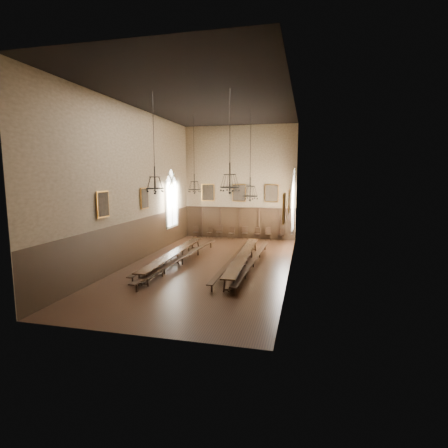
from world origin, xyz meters
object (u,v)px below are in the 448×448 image
(bench_right_inner, at_px, (233,261))
(chair_6, at_px, (268,236))
(bench_left_inner, at_px, (182,260))
(chair_5, at_px, (257,236))
(chair_3, at_px, (231,235))
(chandelier_back_left, at_px, (194,184))
(table_left, at_px, (174,258))
(bench_right_outer, at_px, (253,262))
(chair_4, at_px, (245,235))
(chair_2, at_px, (219,234))
(chair_7, at_px, (281,237))
(chair_1, at_px, (209,235))
(chandelier_front_left, at_px, (155,182))
(chandelier_front_right, at_px, (230,181))
(bench_left_outer, at_px, (166,258))
(table_right, at_px, (243,261))
(chair_0, at_px, (196,234))
(chandelier_back_right, at_px, (250,191))

(bench_right_inner, xyz_separation_m, chair_6, (1.08, 8.39, 0.02))
(bench_left_inner, bearing_deg, chair_5, 70.73)
(chair_3, xyz_separation_m, chandelier_back_left, (-1.24, -5.64, 4.24))
(table_left, relative_size, bench_right_outer, 0.90)
(chair_4, height_order, chair_6, chair_6)
(chair_2, bearing_deg, chair_4, 0.61)
(bench_left_inner, xyz_separation_m, chair_3, (0.99, 8.75, -0.02))
(bench_right_outer, distance_m, chair_7, 8.46)
(chair_1, distance_m, chair_2, 0.82)
(chair_1, distance_m, chair_5, 3.95)
(bench_left_inner, distance_m, bench_right_inner, 2.92)
(chandelier_front_left, distance_m, chandelier_front_right, 3.68)
(bench_left_outer, height_order, chair_1, chair_1)
(table_right, bearing_deg, chair_2, 112.56)
(chair_0, bearing_deg, table_left, -88.69)
(chair_3, relative_size, chandelier_front_left, 0.20)
(chair_0, height_order, chair_2, chair_2)
(chair_2, relative_size, chandelier_front_right, 0.22)
(bench_left_inner, bearing_deg, chandelier_back_left, 94.56)
(chair_4, bearing_deg, chair_5, -15.27)
(chair_3, bearing_deg, table_left, -91.92)
(bench_right_outer, relative_size, chair_5, 10.64)
(chair_4, height_order, chair_7, chair_4)
(chair_6, distance_m, chair_7, 1.00)
(table_right, relative_size, chair_0, 10.75)
(bench_right_outer, xyz_separation_m, chair_7, (0.92, 8.41, -0.01))
(bench_left_outer, height_order, chair_6, chair_6)
(table_right, relative_size, chair_4, 9.53)
(chair_4, height_order, chandelier_back_left, chandelier_back_left)
(bench_right_outer, distance_m, chair_5, 8.44)
(bench_left_inner, bearing_deg, bench_right_inner, 7.51)
(chair_3, height_order, chandelier_front_left, chandelier_front_left)
(bench_left_outer, bearing_deg, table_right, -0.47)
(bench_left_outer, bearing_deg, bench_right_inner, 1.26)
(chandelier_back_left, bearing_deg, bench_left_inner, -85.44)
(bench_right_outer, relative_size, chair_2, 9.95)
(bench_left_outer, relative_size, chair_7, 9.68)
(table_right, height_order, bench_left_inner, table_right)
(bench_right_outer, relative_size, chandelier_front_right, 2.20)
(table_left, distance_m, chair_3, 8.84)
(chandelier_front_left, bearing_deg, chandelier_back_left, 88.99)
(chair_7, bearing_deg, chair_4, -160.79)
(table_right, height_order, chair_2, chair_2)
(chair_2, height_order, chandelier_back_right, chandelier_back_right)
(chair_1, xyz_separation_m, chair_2, (0.81, 0.02, 0.05))
(chandelier_back_left, xyz_separation_m, chandelier_back_right, (3.77, -0.83, -0.34))
(table_left, height_order, chair_5, chair_5)
(chandelier_back_left, height_order, chandelier_front_right, same)
(chair_6, distance_m, chandelier_back_right, 7.58)
(chair_0, height_order, chair_1, chair_0)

